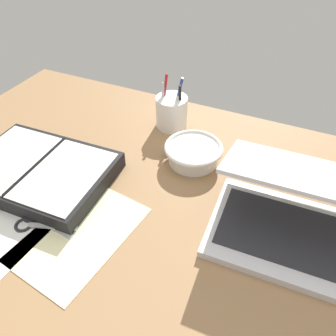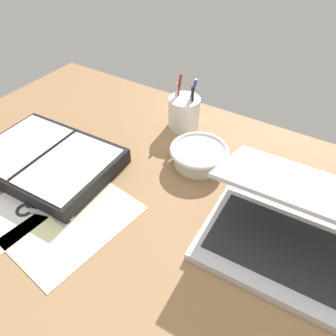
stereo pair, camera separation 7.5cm
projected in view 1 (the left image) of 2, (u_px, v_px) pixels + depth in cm
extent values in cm
cube|color=#936D47|center=(142.00, 217.00, 74.57)|extent=(140.00, 100.00, 2.00)
cube|color=silver|center=(290.00, 237.00, 68.13)|extent=(34.02, 24.00, 1.80)
cube|color=#232328|center=(291.00, 234.00, 67.45)|extent=(29.80, 17.48, 0.24)
cube|color=silver|center=(309.00, 174.00, 65.54)|extent=(33.98, 22.86, 8.68)
cube|color=silver|center=(308.00, 176.00, 65.34)|extent=(31.24, 20.46, 7.43)
cylinder|color=silver|center=(193.00, 154.00, 86.29)|extent=(13.12, 13.12, 4.39)
torus|color=silver|center=(194.00, 148.00, 84.83)|extent=(15.43, 15.43, 1.23)
cylinder|color=white|center=(172.00, 112.00, 97.01)|extent=(9.33, 9.33, 9.48)
cylinder|color=black|center=(180.00, 105.00, 94.51)|extent=(0.89, 1.92, 13.09)
cylinder|color=#233899|center=(177.00, 98.00, 96.15)|extent=(4.05, 1.78, 14.24)
cylinder|color=#B21E1E|center=(164.00, 99.00, 95.49)|extent=(0.92, 4.70, 14.28)
cylinder|color=#B7B7BC|center=(163.00, 104.00, 95.45)|extent=(2.14, 4.22, 12.21)
cube|color=black|center=(39.00, 172.00, 81.13)|extent=(35.80, 26.13, 4.28)
cube|color=silver|center=(9.00, 157.00, 81.98)|extent=(17.02, 23.27, 0.30)
cube|color=silver|center=(65.00, 174.00, 77.22)|extent=(17.02, 23.27, 0.30)
cube|color=black|center=(36.00, 165.00, 79.50)|extent=(1.67, 22.68, 0.30)
cube|color=#B7B7BC|center=(53.00, 227.00, 70.46)|extent=(10.53, 4.58, 0.30)
cube|color=#B7B7BC|center=(53.00, 228.00, 70.66)|extent=(10.78, 2.18, 0.30)
torus|color=#232328|center=(23.00, 225.00, 71.15)|extent=(3.90, 3.90, 0.70)
torus|color=#232328|center=(31.00, 216.00, 73.11)|extent=(3.90, 3.90, 0.70)
cube|color=#F4EFB2|center=(80.00, 233.00, 69.77)|extent=(21.88, 29.50, 0.16)
cube|color=white|center=(5.00, 236.00, 69.25)|extent=(16.79, 26.67, 0.16)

